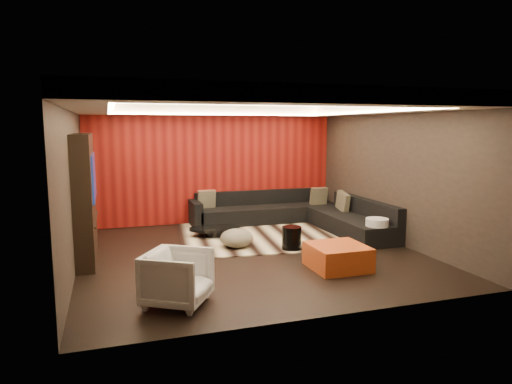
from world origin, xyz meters
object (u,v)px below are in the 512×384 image
object	(u,v)px
drum_stool	(292,238)
orange_ottoman	(338,257)
white_side_table	(377,232)
coffee_table	(215,232)
sectional_sofa	(298,215)
armchair	(178,278)

from	to	relation	value
drum_stool	orange_ottoman	xyz separation A→B (m)	(0.29, -1.28, -0.04)
white_side_table	orange_ottoman	world-z (taller)	white_side_table
coffee_table	white_side_table	xyz separation A→B (m)	(2.84, -1.73, 0.16)
sectional_sofa	coffee_table	bearing A→B (deg)	-168.92
armchair	sectional_sofa	distance (m)	5.16
drum_stool	sectional_sofa	size ratio (longest dim) A/B	0.12
drum_stool	white_side_table	size ratio (longest dim) A/B	0.78
coffee_table	white_side_table	distance (m)	3.33
white_side_table	armchair	xyz separation A→B (m)	(-4.13, -1.77, 0.09)
drum_stool	white_side_table	world-z (taller)	white_side_table
white_side_table	coffee_table	bearing A→B (deg)	148.62
white_side_table	orange_ottoman	xyz separation A→B (m)	(-1.40, -1.03, -0.08)
white_side_table	orange_ottoman	size ratio (longest dim) A/B	0.62
armchair	sectional_sofa	size ratio (longest dim) A/B	0.22
coffee_table	orange_ottoman	size ratio (longest dim) A/B	1.22
armchair	orange_ottoman	bearing A→B (deg)	-43.23
coffee_table	drum_stool	distance (m)	1.88
drum_stool	armchair	xyz separation A→B (m)	(-2.44, -2.02, 0.13)
armchair	sectional_sofa	bearing A→B (deg)	-9.14
orange_ottoman	sectional_sofa	bearing A→B (deg)	78.61
orange_ottoman	armchair	world-z (taller)	armchair
coffee_table	white_side_table	world-z (taller)	white_side_table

